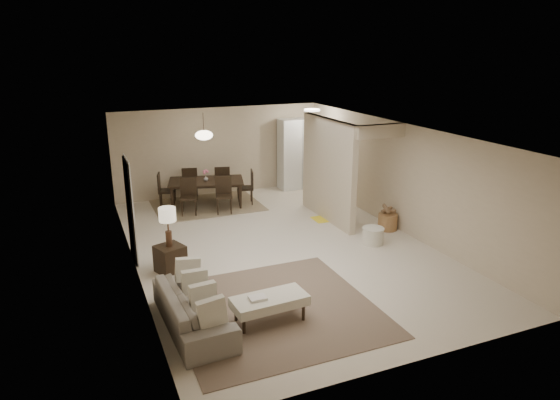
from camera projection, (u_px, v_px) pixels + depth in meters
name	position (u px, v px, depth m)	size (l,w,h in m)	color
floor	(280.00, 247.00, 10.75)	(9.00, 9.00, 0.00)	beige
ceiling	(280.00, 131.00, 10.01)	(9.00, 9.00, 0.00)	white
back_wall	(220.00, 151.00, 14.35)	(6.00, 6.00, 0.00)	#C3B193
left_wall	(131.00, 208.00, 9.27)	(9.00, 9.00, 0.00)	#C3B193
right_wall	(400.00, 177.00, 11.48)	(9.00, 9.00, 0.00)	#C3B193
partition	(328.00, 170.00, 12.14)	(0.15, 2.50, 2.50)	#C3B193
doorway	(130.00, 210.00, 9.88)	(0.04, 0.90, 2.04)	black
pantry_cabinet	(299.00, 154.00, 14.96)	(1.20, 0.55, 2.10)	silver
flush_light	(312.00, 110.00, 13.69)	(0.44, 0.44, 0.05)	white
living_rug	(274.00, 309.00, 8.18)	(3.20, 3.20, 0.01)	brown
sofa	(193.00, 309.00, 7.60)	(0.81, 2.08, 0.61)	gray
ottoman_bench	(270.00, 302.00, 7.74)	(1.21, 0.61, 0.42)	silver
side_table	(170.00, 259.00, 9.48)	(0.48, 0.48, 0.53)	black
table_lamp	(167.00, 218.00, 9.24)	(0.32, 0.32, 0.76)	#4C3120
round_pouf	(373.00, 236.00, 10.86)	(0.47, 0.47, 0.36)	silver
wicker_basket	(388.00, 222.00, 11.70)	(0.45, 0.45, 0.38)	olive
dining_rug	(207.00, 205.00, 13.54)	(2.80, 2.10, 0.01)	#79664B
dining_table	(207.00, 193.00, 13.44)	(1.97, 1.10, 0.69)	black
dining_chairs	(206.00, 189.00, 13.40)	(2.53, 2.09, 0.94)	black
vase	(206.00, 178.00, 13.31)	(0.13, 0.13, 0.13)	silver
yellow_mat	(329.00, 218.00, 12.51)	(0.82, 0.50, 0.01)	yellow
pendant_light	(204.00, 135.00, 12.97)	(0.46, 0.46, 0.71)	#4C3120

